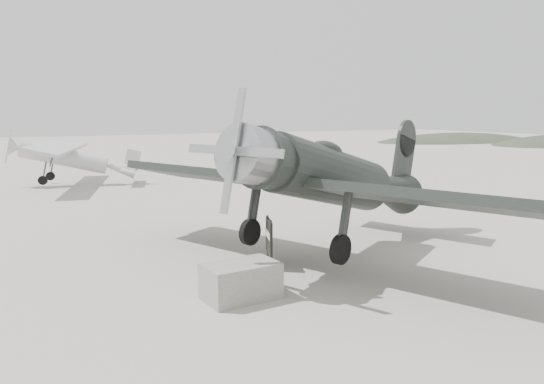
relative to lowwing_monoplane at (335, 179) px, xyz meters
The scene contains 6 objects.
ground 3.05m from the lowwing_monoplane, 110.85° to the left, with size 160.00×160.00×0.00m, color gray.
hill_northeast 64.72m from the lowwing_monoplane, 40.37° to the left, with size 32.00×16.00×5.20m, color #2D3728.
lowwing_monoplane is the anchor object (origin of this frame).
highwing_monoplane 19.96m from the lowwing_monoplane, 104.44° to the left, with size 7.18×10.00×2.84m.
equipment_block 4.82m from the lowwing_monoplane, 152.42° to the right, with size 1.65×1.03×0.83m, color slate.
sign_board 2.66m from the lowwing_monoplane, behind, with size 0.37×0.91×1.36m.
Camera 1 is at (-7.93, -14.51, 4.23)m, focal length 35.00 mm.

